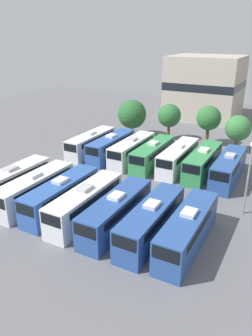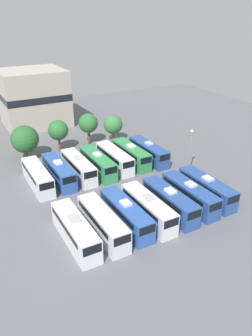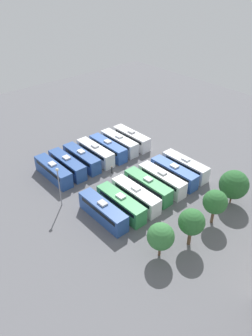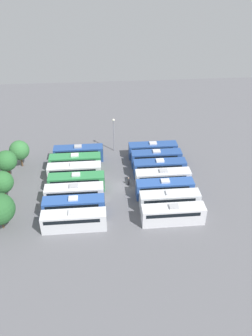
{
  "view_description": "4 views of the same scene",
  "coord_description": "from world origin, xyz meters",
  "px_view_note": "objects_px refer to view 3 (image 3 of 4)",
  "views": [
    {
      "loc": [
        17.9,
        -33.17,
        18.14
      ],
      "look_at": [
        -0.96,
        1.67,
        1.8
      ],
      "focal_mm": 35.0,
      "sensor_mm": 36.0,
      "label": 1
    },
    {
      "loc": [
        -21.57,
        -40.79,
        26.62
      ],
      "look_at": [
        1.95,
        1.3,
        3.26
      ],
      "focal_mm": 35.0,
      "sensor_mm": 36.0,
      "label": 2
    },
    {
      "loc": [
        36.36,
        43.47,
        38.85
      ],
      "look_at": [
        -1.04,
        0.72,
        1.88
      ],
      "focal_mm": 35.0,
      "sensor_mm": 36.0,
      "label": 3
    },
    {
      "loc": [
        -52.01,
        3.11,
        39.24
      ],
      "look_at": [
        1.86,
        -1.55,
        3.2
      ],
      "focal_mm": 35.0,
      "sensor_mm": 36.0,
      "label": 4
    }
  ],
  "objects_px": {
    "bus_6": "(53,171)",
    "bus_11": "(136,195)",
    "bus_5": "(67,164)",
    "bus_13": "(103,211)",
    "bus_4": "(82,158)",
    "tree_0": "(234,185)",
    "tree_2": "(192,222)",
    "light_pole": "(59,181)",
    "worker_person": "(112,170)",
    "bus_0": "(131,138)",
    "bus_10": "(148,186)",
    "bus_2": "(108,148)",
    "bus_3": "(95,152)",
    "tree_3": "(161,236)",
    "bus_12": "(121,204)",
    "bus_9": "(162,180)",
    "bus_8": "(174,173)",
    "bus_1": "(119,143)",
    "tree_1": "(215,202)",
    "bus_7": "(185,166)"
  },
  "relations": [
    {
      "from": "bus_12",
      "to": "bus_7",
      "type": "bearing_deg",
      "value": -178.28
    },
    {
      "from": "bus_3",
      "to": "bus_6",
      "type": "height_order",
      "value": "same"
    },
    {
      "from": "tree_2",
      "to": "bus_11",
      "type": "bearing_deg",
      "value": -92.37
    },
    {
      "from": "bus_2",
      "to": "bus_3",
      "type": "bearing_deg",
      "value": -4.54
    },
    {
      "from": "bus_11",
      "to": "tree_1",
      "type": "height_order",
      "value": "tree_1"
    },
    {
      "from": "bus_5",
      "to": "tree_2",
      "type": "distance_m",
      "value": 30.8
    },
    {
      "from": "bus_0",
      "to": "tree_0",
      "type": "relative_size",
      "value": 1.58
    },
    {
      "from": "bus_0",
      "to": "tree_3",
      "type": "relative_size",
      "value": 1.78
    },
    {
      "from": "light_pole",
      "to": "bus_7",
      "type": "bearing_deg",
      "value": 162.19
    },
    {
      "from": "bus_1",
      "to": "bus_8",
      "type": "height_order",
      "value": "same"
    },
    {
      "from": "bus_5",
      "to": "bus_3",
      "type": "bearing_deg",
      "value": -179.2
    },
    {
      "from": "bus_3",
      "to": "bus_4",
      "type": "distance_m",
      "value": 3.71
    },
    {
      "from": "tree_1",
      "to": "bus_4",
      "type": "bearing_deg",
      "value": -78.08
    },
    {
      "from": "bus_3",
      "to": "tree_3",
      "type": "height_order",
      "value": "tree_3"
    },
    {
      "from": "bus_8",
      "to": "bus_2",
      "type": "bearing_deg",
      "value": -77.61
    },
    {
      "from": "bus_6",
      "to": "bus_3",
      "type": "bearing_deg",
      "value": -178.36
    },
    {
      "from": "bus_10",
      "to": "bus_13",
      "type": "relative_size",
      "value": 1.0
    },
    {
      "from": "bus_9",
      "to": "bus_0",
      "type": "bearing_deg",
      "value": -113.02
    },
    {
      "from": "bus_6",
      "to": "bus_11",
      "type": "relative_size",
      "value": 1.0
    },
    {
      "from": "worker_person",
      "to": "bus_8",
      "type": "bearing_deg",
      "value": 127.13
    },
    {
      "from": "bus_5",
      "to": "bus_13",
      "type": "height_order",
      "value": "same"
    },
    {
      "from": "bus_7",
      "to": "bus_9",
      "type": "bearing_deg",
      "value": 1.97
    },
    {
      "from": "bus_7",
      "to": "bus_11",
      "type": "xyz_separation_m",
      "value": [
        14.58,
        0.55,
        0.0
      ]
    },
    {
      "from": "bus_0",
      "to": "bus_1",
      "type": "height_order",
      "value": "same"
    },
    {
      "from": "tree_0",
      "to": "tree_3",
      "type": "bearing_deg",
      "value": 0.52
    },
    {
      "from": "bus_5",
      "to": "bus_11",
      "type": "distance_m",
      "value": 17.77
    },
    {
      "from": "bus_4",
      "to": "bus_0",
      "type": "bearing_deg",
      "value": 179.34
    },
    {
      "from": "light_pole",
      "to": "worker_person",
      "type": "bearing_deg",
      "value": -171.23
    },
    {
      "from": "bus_4",
      "to": "bus_13",
      "type": "height_order",
      "value": "same"
    },
    {
      "from": "bus_10",
      "to": "bus_12",
      "type": "distance_m",
      "value": 7.28
    },
    {
      "from": "bus_12",
      "to": "tree_1",
      "type": "distance_m",
      "value": 16.19
    },
    {
      "from": "bus_11",
      "to": "tree_0",
      "type": "height_order",
      "value": "tree_0"
    },
    {
      "from": "bus_0",
      "to": "bus_6",
      "type": "bearing_deg",
      "value": 0.36
    },
    {
      "from": "bus_3",
      "to": "bus_9",
      "type": "xyz_separation_m",
      "value": [
        -3.47,
        17.19,
        0.0
      ]
    },
    {
      "from": "tree_3",
      "to": "tree_1",
      "type": "bearing_deg",
      "value": 176.29
    },
    {
      "from": "bus_4",
      "to": "tree_1",
      "type": "relative_size",
      "value": 1.65
    },
    {
      "from": "bus_11",
      "to": "light_pole",
      "type": "xyz_separation_m",
      "value": [
        10.65,
        -8.65,
        3.66
      ]
    },
    {
      "from": "bus_5",
      "to": "bus_13",
      "type": "distance_m",
      "value": 17.18
    },
    {
      "from": "bus_2",
      "to": "bus_3",
      "type": "distance_m",
      "value": 3.4
    },
    {
      "from": "bus_1",
      "to": "bus_8",
      "type": "relative_size",
      "value": 1.0
    },
    {
      "from": "tree_0",
      "to": "tree_2",
      "type": "relative_size",
      "value": 1.01
    },
    {
      "from": "bus_4",
      "to": "light_pole",
      "type": "xyz_separation_m",
      "value": [
        10.73,
        8.82,
        3.66
      ]
    },
    {
      "from": "bus_2",
      "to": "light_pole",
      "type": "relative_size",
      "value": 1.33
    },
    {
      "from": "bus_3",
      "to": "tree_1",
      "type": "xyz_separation_m",
      "value": [
        -2.61,
        29.95,
        2.64
      ]
    },
    {
      "from": "bus_0",
      "to": "bus_2",
      "type": "distance_m",
      "value": 7.3
    },
    {
      "from": "bus_7",
      "to": "bus_8",
      "type": "relative_size",
      "value": 1.0
    },
    {
      "from": "bus_6",
      "to": "light_pole",
      "type": "relative_size",
      "value": 1.33
    },
    {
      "from": "bus_9",
      "to": "bus_11",
      "type": "xyz_separation_m",
      "value": [
        7.26,
        0.3,
        0.0
      ]
    },
    {
      "from": "tree_2",
      "to": "bus_1",
      "type": "bearing_deg",
      "value": -110.28
    },
    {
      "from": "bus_2",
      "to": "bus_11",
      "type": "bearing_deg",
      "value": 67.35
    }
  ]
}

